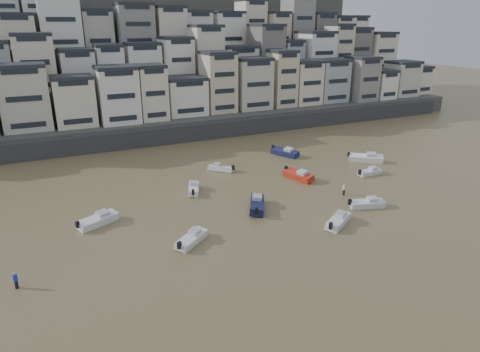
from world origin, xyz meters
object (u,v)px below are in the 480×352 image
boat_e (298,175)px  boat_j (192,238)px  boat_c (257,203)px  boat_g (366,157)px  person_blue (16,280)px  boat_b (367,203)px  boat_h (221,167)px  boat_i (285,151)px  boat_k (97,219)px  person_pink (344,189)px  boat_f (193,188)px  boat_d (370,171)px  boat_a (338,219)px

boat_e → boat_j: size_ratio=1.14×
boat_c → boat_g: 29.19m
boat_e → person_blue: size_ratio=3.39×
boat_b → boat_c: size_ratio=0.84×
boat_h → boat_i: (14.42, 2.83, 0.17)m
boat_k → person_pink: 34.40m
boat_e → boat_f: 17.20m
boat_i → person_pink: size_ratio=3.47×
boat_c → person_pink: person_pink is taller
boat_g → boat_k: bearing=-135.7°
boat_b → boat_d: (9.42, 10.09, -0.07)m
boat_c → boat_h: boat_c is taller
boat_b → boat_h: size_ratio=1.10×
boat_i → boat_k: size_ratio=1.05×
boat_f → boat_j: size_ratio=0.97×
boat_f → person_pink: size_ratio=2.87×
person_blue → boat_g: bearing=16.1°
boat_d → boat_e: (-11.83, 3.36, 0.17)m
boat_a → person_pink: bearing=15.5°
boat_f → boat_j: (-5.50, -14.79, 0.02)m
boat_b → boat_j: 24.99m
boat_j → boat_c: bearing=-13.0°
boat_a → boat_k: (-27.08, 12.93, 0.04)m
boat_b → boat_g: boat_g is taller
boat_h → person_pink: person_pink is taller
boat_a → boat_j: 18.39m
boat_e → boat_k: size_ratio=1.03×
boat_j → boat_b: bearing=-39.8°
boat_j → person_pink: size_ratio=2.97×
boat_b → boat_c: 15.05m
boat_c → boat_g: bearing=-41.7°
boat_a → person_pink: size_ratio=3.13×
boat_f → boat_d: bearing=-80.0°
boat_e → boat_b: bearing=-4.3°
boat_c → person_blue: 29.85m
boat_e → boat_h: bearing=-148.1°
boat_d → person_blue: 53.43m
boat_a → boat_d: 20.71m
boat_e → boat_k: (-31.57, -3.16, -0.02)m
boat_k → person_pink: bearing=-34.0°
boat_g → person_blue: 58.91m
boat_a → boat_i: bearing=39.6°
boat_h → person_pink: (12.06, -17.70, 0.22)m
boat_a → boat_b: bearing=-11.2°
boat_h → boat_a: bearing=146.1°
boat_a → boat_c: bearing=96.4°
boat_b → boat_e: size_ratio=0.89×
boat_k → person_blue: size_ratio=3.30×
boat_a → boat_g: 27.70m
boat_i → boat_a: bearing=-41.7°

